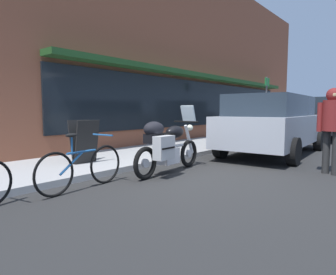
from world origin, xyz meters
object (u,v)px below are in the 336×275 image
object	(u,v)px
parked_bicycle	(82,167)
sandwich_board_sign	(84,141)
touring_motorcycle	(167,144)
parking_sign_pole	(266,102)
parked_minivan	(274,123)
pedestrian_walking	(333,120)
parked_car_down_block	(324,118)

from	to	relation	value
parked_bicycle	sandwich_board_sign	xyz separation A→B (m)	(1.06, 1.47, 0.23)
touring_motorcycle	parked_bicycle	bearing A→B (deg)	170.47
parking_sign_pole	parked_minivan	bearing A→B (deg)	-155.33
parked_bicycle	pedestrian_walking	bearing A→B (deg)	-36.27
parked_bicycle	pedestrian_walking	xyz separation A→B (m)	(3.86, -2.83, 0.71)
parked_bicycle	pedestrian_walking	size ratio (longest dim) A/B	0.98
parking_sign_pole	parked_bicycle	bearing A→B (deg)	-175.37
touring_motorcycle	parked_car_down_block	distance (m)	9.96
pedestrian_walking	parking_sign_pole	bearing A→B (deg)	32.26
pedestrian_walking	sandwich_board_sign	bearing A→B (deg)	123.07
pedestrian_walking	sandwich_board_sign	distance (m)	5.16
parked_minivan	parked_car_down_block	size ratio (longest dim) A/B	1.04
pedestrian_walking	parked_car_down_block	xyz separation A→B (m)	(7.84, 1.83, -0.13)
touring_motorcycle	parking_sign_pole	distance (m)	7.94
touring_motorcycle	parked_bicycle	size ratio (longest dim) A/B	1.27
touring_motorcycle	pedestrian_walking	size ratio (longest dim) A/B	1.24
pedestrian_walking	touring_motorcycle	bearing A→B (deg)	129.46
sandwich_board_sign	parked_car_down_block	world-z (taller)	parked_car_down_block
sandwich_board_sign	parked_car_down_block	xyz separation A→B (m)	(10.65, -2.47, 0.35)
touring_motorcycle	sandwich_board_sign	xyz separation A→B (m)	(-0.72, 1.77, -0.00)
parked_bicycle	parked_car_down_block	size ratio (longest dim) A/B	0.35
parked_bicycle	parking_sign_pole	xyz separation A→B (m)	(9.58, 0.78, 1.25)
parked_minivan	parked_car_down_block	world-z (taller)	parked_car_down_block
parked_car_down_block	parking_sign_pole	bearing A→B (deg)	140.18
parking_sign_pole	parked_car_down_block	distance (m)	2.85
parking_sign_pole	pedestrian_walking	bearing A→B (deg)	-147.74
parked_bicycle	parked_car_down_block	xyz separation A→B (m)	(11.70, -1.00, 0.58)
touring_motorcycle	pedestrian_walking	xyz separation A→B (m)	(2.09, -2.53, 0.48)
parking_sign_pole	sandwich_board_sign	bearing A→B (deg)	175.31
touring_motorcycle	parking_sign_pole	bearing A→B (deg)	7.83
parking_sign_pole	parked_car_down_block	xyz separation A→B (m)	(2.13, -1.77, -0.67)
sandwich_board_sign	parked_minivan	bearing A→B (deg)	-27.31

